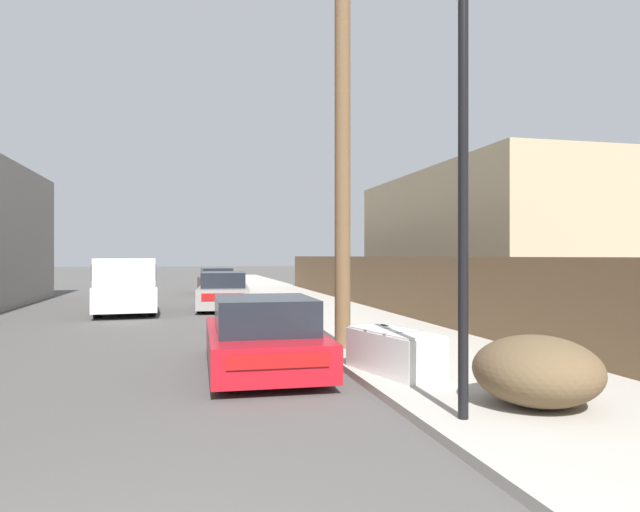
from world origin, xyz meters
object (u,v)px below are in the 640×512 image
object	(u,v)px
parked_sports_car_red	(263,337)
car_parked_mid	(224,292)
pickup_truck	(126,286)
discarded_fridge	(394,352)
car_parked_far	(216,281)
street_lamp	(463,166)
utility_pole	(343,125)
brush_pile	(537,370)

from	to	relation	value
parked_sports_car_red	car_parked_mid	bearing A→B (deg)	90.86
parked_sports_car_red	pickup_truck	bearing A→B (deg)	108.42
discarded_fridge	car_parked_far	distance (m)	22.48
discarded_fridge	street_lamp	distance (m)	3.70
discarded_fridge	utility_pole	xyz separation A→B (m)	(-0.13, 2.63, 4.25)
pickup_truck	car_parked_mid	bearing A→B (deg)	-166.73
discarded_fridge	parked_sports_car_red	size ratio (longest dim) A/B	0.45
parked_sports_car_red	pickup_truck	size ratio (longest dim) A/B	0.78
utility_pole	street_lamp	bearing A→B (deg)	-90.05
car_parked_mid	car_parked_far	size ratio (longest dim) A/B	1.17
car_parked_far	pickup_truck	xyz separation A→B (m)	(-3.62, -10.34, 0.32)
car_parked_far	pickup_truck	size ratio (longest dim) A/B	0.74
pickup_truck	street_lamp	size ratio (longest dim) A/B	1.09
parked_sports_car_red	street_lamp	distance (m)	4.98
pickup_truck	brush_pile	xyz separation A→B (m)	(6.36, -14.39, -0.40)
discarded_fridge	car_parked_far	xyz separation A→B (m)	(-1.70, 22.42, 0.18)
parked_sports_car_red	brush_pile	size ratio (longest dim) A/B	2.64
car_parked_mid	utility_pole	bearing A→B (deg)	-76.32
discarded_fridge	pickup_truck	size ratio (longest dim) A/B	0.35
utility_pole	parked_sports_car_red	bearing A→B (deg)	-143.75
street_lamp	brush_pile	bearing A→B (deg)	15.18
car_parked_far	brush_pile	bearing A→B (deg)	-85.47
car_parked_far	utility_pole	size ratio (longest dim) A/B	0.46
discarded_fridge	car_parked_far	size ratio (longest dim) A/B	0.47
utility_pole	brush_pile	bearing A→B (deg)	-76.59
car_parked_mid	car_parked_far	world-z (taller)	car_parked_mid
parked_sports_car_red	pickup_truck	xyz separation A→B (m)	(-3.35, 10.79, 0.37)
car_parked_far	car_parked_mid	bearing A→B (deg)	-93.03
car_parked_far	street_lamp	world-z (taller)	street_lamp
pickup_truck	street_lamp	distance (m)	15.74
car_parked_mid	brush_pile	world-z (taller)	car_parked_mid
car_parked_mid	utility_pole	distance (m)	11.42
car_parked_mid	street_lamp	xyz separation A→B (m)	(1.76, -15.79, 2.40)
utility_pole	car_parked_mid	bearing A→B (deg)	99.51
car_parked_far	brush_pile	xyz separation A→B (m)	(2.74, -24.73, -0.08)
discarded_fridge	street_lamp	bearing A→B (deg)	-107.10
parked_sports_car_red	car_parked_far	size ratio (longest dim) A/B	1.06
street_lamp	parked_sports_car_red	bearing A→B (deg)	114.99
street_lamp	brush_pile	xyz separation A→B (m)	(1.18, 0.32, -2.50)
discarded_fridge	car_parked_mid	size ratio (longest dim) A/B	0.40
pickup_truck	parked_sports_car_red	bearing A→B (deg)	103.06
street_lamp	brush_pile	world-z (taller)	street_lamp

